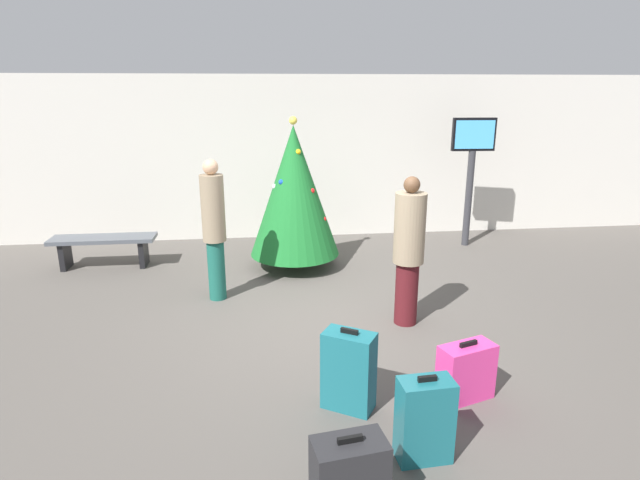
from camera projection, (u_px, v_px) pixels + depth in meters
ground_plane at (336, 322)px, 6.09m from camera, size 16.00×16.00×0.00m
back_wall at (306, 158)px, 9.33m from camera, size 16.00×0.20×2.89m
holiday_tree at (294, 191)px, 7.63m from camera, size 1.35×1.35×2.27m
flight_info_kiosk at (472, 161)px, 8.66m from camera, size 0.73×0.13×2.19m
waiting_bench at (104, 244)px, 7.86m from camera, size 1.54×0.44×0.48m
traveller_0 at (214, 226)px, 6.49m from camera, size 0.42×0.42×1.83m
traveller_1 at (409, 249)px, 5.81m from camera, size 0.50×0.50×1.73m
suitcase_0 at (349, 371)px, 4.36m from camera, size 0.49×0.42×0.74m
suitcase_1 at (349, 478)px, 3.27m from camera, size 0.50×0.34×0.58m
suitcase_2 at (466, 372)px, 4.52m from camera, size 0.54×0.37×0.55m
suitcase_3 at (425, 420)px, 3.75m from camera, size 0.41×0.25×0.69m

